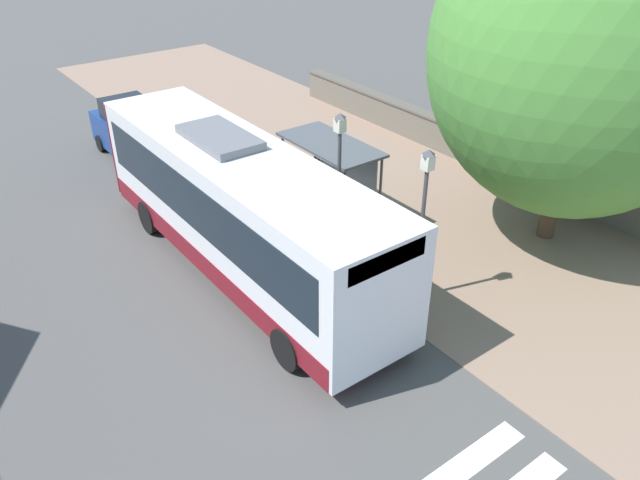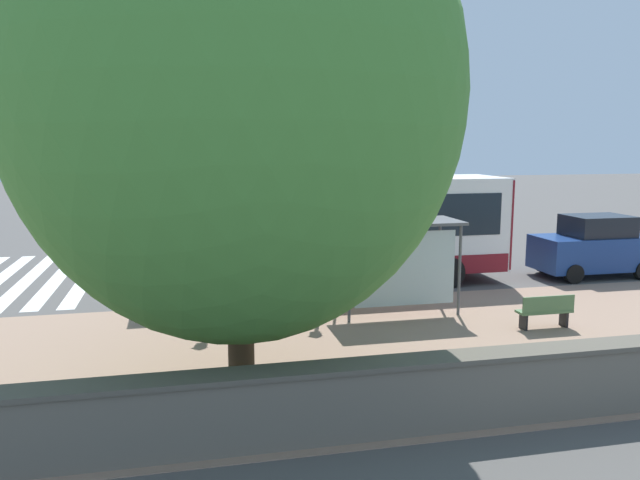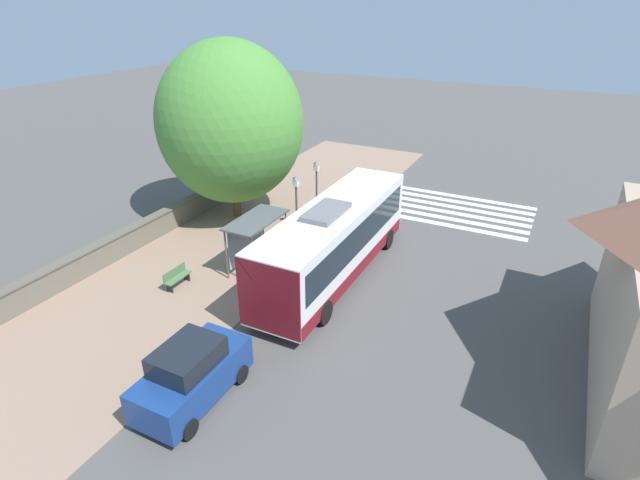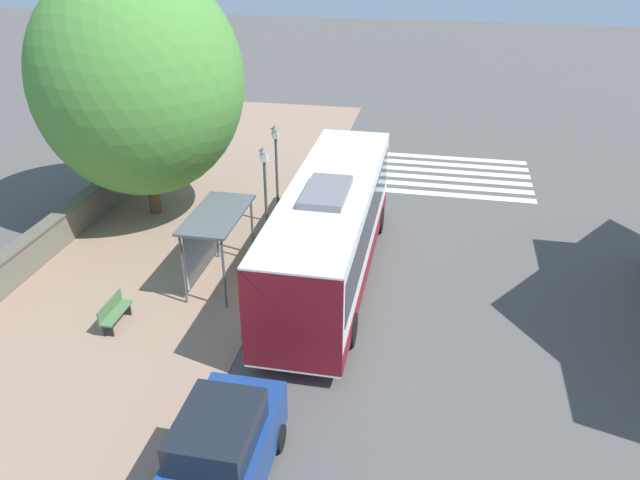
{
  "view_description": "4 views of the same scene",
  "coord_description": "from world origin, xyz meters",
  "px_view_note": "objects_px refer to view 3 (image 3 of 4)",
  "views": [
    {
      "loc": [
        8.74,
        13.58,
        9.59
      ],
      "look_at": [
        0.8,
        2.98,
        1.55
      ],
      "focal_mm": 35.0,
      "sensor_mm": 36.0,
      "label": 1
    },
    {
      "loc": [
        -17.49,
        5.8,
        4.67
      ],
      "look_at": [
        -0.26,
        1.9,
        1.85
      ],
      "focal_mm": 35.0,
      "sensor_mm": 36.0,
      "label": 2
    },
    {
      "loc": [
        10.31,
        -17.27,
        11.85
      ],
      "look_at": [
        1.0,
        1.17,
        1.6
      ],
      "focal_mm": 28.0,
      "sensor_mm": 36.0,
      "label": 3
    },
    {
      "loc": [
        5.05,
        -17.09,
        11.13
      ],
      "look_at": [
        1.26,
        2.03,
        0.87
      ],
      "focal_mm": 35.0,
      "sensor_mm": 36.0,
      "label": 4
    }
  ],
  "objects_px": {
    "bus_shelter": "(254,227)",
    "street_lamp_far": "(297,210)",
    "pedestrian": "(342,217)",
    "parked_car_behind_bus": "(192,374)",
    "bench": "(177,277)",
    "bus": "(334,240)",
    "street_lamp_near": "(317,192)",
    "shade_tree": "(230,123)"
  },
  "relations": [
    {
      "from": "pedestrian",
      "to": "bench",
      "type": "xyz_separation_m",
      "value": [
        -4.27,
        -8.38,
        -0.47
      ]
    },
    {
      "from": "bus",
      "to": "street_lamp_far",
      "type": "distance_m",
      "value": 2.73
    },
    {
      "from": "bus",
      "to": "bus_shelter",
      "type": "xyz_separation_m",
      "value": [
        -3.75,
        -0.82,
        0.19
      ]
    },
    {
      "from": "bus_shelter",
      "to": "bench",
      "type": "distance_m",
      "value": 4.11
    },
    {
      "from": "bus_shelter",
      "to": "bench",
      "type": "xyz_separation_m",
      "value": [
        -2.15,
        -3.1,
        -1.64
      ]
    },
    {
      "from": "shade_tree",
      "to": "bench",
      "type": "bearing_deg",
      "value": -74.02
    },
    {
      "from": "bench",
      "to": "shade_tree",
      "type": "distance_m",
      "value": 9.52
    },
    {
      "from": "shade_tree",
      "to": "bus",
      "type": "bearing_deg",
      "value": -25.43
    },
    {
      "from": "bus_shelter",
      "to": "pedestrian",
      "type": "bearing_deg",
      "value": 68.05
    },
    {
      "from": "bus",
      "to": "parked_car_behind_bus",
      "type": "distance_m",
      "value": 9.14
    },
    {
      "from": "bus",
      "to": "bus_shelter",
      "type": "distance_m",
      "value": 3.84
    },
    {
      "from": "bus",
      "to": "street_lamp_far",
      "type": "bearing_deg",
      "value": 157.81
    },
    {
      "from": "bus_shelter",
      "to": "street_lamp_near",
      "type": "height_order",
      "value": "street_lamp_near"
    },
    {
      "from": "street_lamp_far",
      "to": "street_lamp_near",
      "type": "bearing_deg",
      "value": 97.03
    },
    {
      "from": "bus_shelter",
      "to": "shade_tree",
      "type": "height_order",
      "value": "shade_tree"
    },
    {
      "from": "bus_shelter",
      "to": "pedestrian",
      "type": "height_order",
      "value": "bus_shelter"
    },
    {
      "from": "pedestrian",
      "to": "bench",
      "type": "distance_m",
      "value": 9.42
    },
    {
      "from": "bus_shelter",
      "to": "shade_tree",
      "type": "bearing_deg",
      "value": 133.05
    },
    {
      "from": "pedestrian",
      "to": "bus",
      "type": "bearing_deg",
      "value": -70.03
    },
    {
      "from": "street_lamp_near",
      "to": "shade_tree",
      "type": "bearing_deg",
      "value": 179.11
    },
    {
      "from": "bench",
      "to": "street_lamp_far",
      "type": "relative_size",
      "value": 0.33
    },
    {
      "from": "bus_shelter",
      "to": "street_lamp_near",
      "type": "xyz_separation_m",
      "value": [
        0.94,
        4.6,
        0.34
      ]
    },
    {
      "from": "shade_tree",
      "to": "parked_car_behind_bus",
      "type": "xyz_separation_m",
      "value": [
        7.44,
        -12.94,
        -4.46
      ]
    },
    {
      "from": "bus",
      "to": "bench",
      "type": "distance_m",
      "value": 7.22
    },
    {
      "from": "street_lamp_near",
      "to": "parked_car_behind_bus",
      "type": "height_order",
      "value": "street_lamp_near"
    },
    {
      "from": "bus",
      "to": "street_lamp_near",
      "type": "distance_m",
      "value": 4.74
    },
    {
      "from": "street_lamp_near",
      "to": "street_lamp_far",
      "type": "relative_size",
      "value": 0.97
    },
    {
      "from": "pedestrian",
      "to": "parked_car_behind_bus",
      "type": "bearing_deg",
      "value": -86.03
    },
    {
      "from": "street_lamp_far",
      "to": "shade_tree",
      "type": "bearing_deg",
      "value": 153.2
    },
    {
      "from": "pedestrian",
      "to": "shade_tree",
      "type": "distance_m",
      "value": 7.95
    },
    {
      "from": "bus_shelter",
      "to": "shade_tree",
      "type": "xyz_separation_m",
      "value": [
        -4.37,
        4.68,
        3.38
      ]
    },
    {
      "from": "bus_shelter",
      "to": "street_lamp_far",
      "type": "distance_m",
      "value": 2.27
    },
    {
      "from": "bus",
      "to": "shade_tree",
      "type": "relative_size",
      "value": 1.13
    },
    {
      "from": "parked_car_behind_bus",
      "to": "bus",
      "type": "bearing_deg",
      "value": 85.71
    },
    {
      "from": "bench",
      "to": "street_lamp_near",
      "type": "height_order",
      "value": "street_lamp_near"
    },
    {
      "from": "pedestrian",
      "to": "street_lamp_far",
      "type": "xyz_separation_m",
      "value": [
        -0.85,
        -3.45,
        1.57
      ]
    },
    {
      "from": "street_lamp_far",
      "to": "bus_shelter",
      "type": "bearing_deg",
      "value": -124.99
    },
    {
      "from": "pedestrian",
      "to": "bus_shelter",
      "type": "bearing_deg",
      "value": -111.95
    },
    {
      "from": "parked_car_behind_bus",
      "to": "street_lamp_far",
      "type": "bearing_deg",
      "value": 100.06
    },
    {
      "from": "street_lamp_near",
      "to": "shade_tree",
      "type": "xyz_separation_m",
      "value": [
        -5.31,
        0.08,
        3.05
      ]
    },
    {
      "from": "pedestrian",
      "to": "street_lamp_far",
      "type": "distance_m",
      "value": 3.88
    },
    {
      "from": "street_lamp_near",
      "to": "street_lamp_far",
      "type": "height_order",
      "value": "street_lamp_far"
    }
  ]
}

